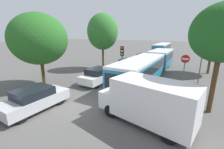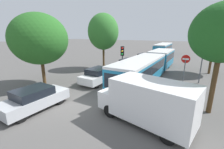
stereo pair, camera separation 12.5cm
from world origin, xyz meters
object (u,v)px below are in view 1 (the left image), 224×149
at_px(traffic_light, 122,56).
at_px(direction_sign_post, 202,56).
at_px(queued_car_red, 144,58).
at_px(city_bus_rear, 162,48).
at_px(tree_right_near, 224,35).
at_px(queued_car_white, 99,75).
at_px(tree_left_near, 39,39).
at_px(articulated_bus, 151,63).
at_px(white_van, 149,101).
at_px(no_entry_sign, 184,66).
at_px(tree_left_mid, 103,33).
at_px(tree_right_mid, 214,37).
at_px(queued_car_green, 128,64).
at_px(queued_car_silver, 35,99).

bearing_deg(traffic_light, direction_sign_post, 97.41).
relative_size(queued_car_red, direction_sign_post, 1.17).
distance_m(city_bus_rear, direction_sign_post, 21.75).
height_order(queued_car_red, tree_right_near, tree_right_near).
bearing_deg(queued_car_white, queued_car_red, -0.10).
relative_size(queued_car_red, tree_left_near, 0.67).
relative_size(articulated_bus, traffic_light, 4.74).
distance_m(traffic_light, tree_right_near, 8.26).
relative_size(direction_sign_post, tree_left_near, 0.58).
xyz_separation_m(white_van, no_entry_sign, (0.81, 7.14, 0.64)).
height_order(white_van, traffic_light, traffic_light).
height_order(tree_left_mid, tree_right_mid, tree_left_mid).
distance_m(articulated_bus, queued_car_green, 3.71).
bearing_deg(articulated_bus, direction_sign_post, 85.31).
xyz_separation_m(queued_car_red, tree_right_near, (9.04, -13.73, 3.75)).
distance_m(white_van, traffic_light, 7.57).
bearing_deg(direction_sign_post, queued_car_silver, 56.44).
xyz_separation_m(direction_sign_post, tree_left_mid, (-11.32, 0.45, 2.11)).
xyz_separation_m(queued_car_red, tree_left_mid, (-3.12, -7.25, 3.94)).
distance_m(articulated_bus, queued_car_white, 6.17).
height_order(articulated_bus, tree_left_mid, tree_left_mid).
distance_m(white_van, no_entry_sign, 7.21).
xyz_separation_m(queued_car_green, tree_right_mid, (9.02, 3.24, 3.52)).
bearing_deg(tree_right_mid, queued_car_green, -160.24).
xyz_separation_m(traffic_light, direction_sign_post, (6.62, 3.10, 0.07)).
xyz_separation_m(direction_sign_post, tree_left_near, (-11.90, -8.10, 1.54)).
bearing_deg(no_entry_sign, queued_car_red, -143.66).
bearing_deg(articulated_bus, tree_left_mid, -93.80).
relative_size(tree_left_near, tree_left_mid, 0.88).
distance_m(queued_car_red, white_van, 17.79).
bearing_deg(traffic_light, no_entry_sign, 85.44).
distance_m(queued_car_red, direction_sign_post, 11.39).
bearing_deg(tree_left_near, articulated_bus, 49.38).
distance_m(queued_car_red, tree_right_mid, 10.13).
distance_m(queued_car_green, white_van, 12.19).
xyz_separation_m(articulated_bus, traffic_light, (-1.86, -3.34, 1.12)).
distance_m(city_bus_rear, queued_car_green, 18.59).
xyz_separation_m(queued_car_white, tree_left_near, (-3.72, -3.25, 3.38)).
relative_size(articulated_bus, queued_car_red, 3.83).
height_order(queued_car_green, traffic_light, traffic_light).
xyz_separation_m(queued_car_silver, traffic_light, (1.74, 8.08, 1.80)).
bearing_deg(direction_sign_post, tree_left_mid, 0.94).
bearing_deg(city_bus_rear, queued_car_green, 176.12).
bearing_deg(city_bus_rear, queued_car_red, 176.05).
xyz_separation_m(city_bus_rear, tree_left_near, (-3.70, -28.21, 2.73)).
height_order(queued_car_green, direction_sign_post, direction_sign_post).
relative_size(queued_car_red, tree_right_near, 0.68).
distance_m(direction_sign_post, tree_right_mid, 5.12).
bearing_deg(no_entry_sign, traffic_light, -76.85).
xyz_separation_m(articulated_bus, queued_car_red, (-3.44, 7.47, -0.63)).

